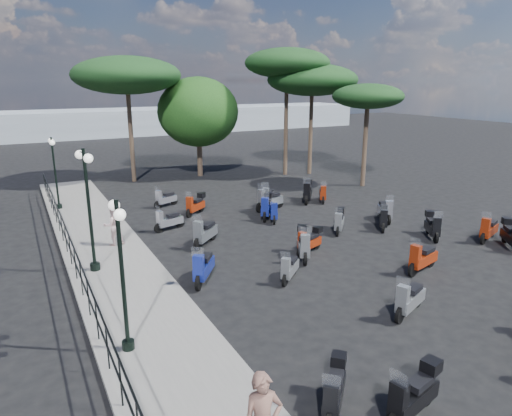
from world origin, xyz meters
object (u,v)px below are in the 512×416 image
scooter_27 (384,218)px  scooter_6 (413,396)px  scooter_10 (165,199)px  pine_1 (312,80)px  scooter_1 (334,391)px  scooter_2 (203,268)px  pedestrian_far (113,225)px  scooter_24 (511,235)px  scooter_25 (488,230)px  scooter_12 (409,300)px  scooter_14 (309,242)px  lamp_post_0 (122,267)px  scooter_22 (269,201)px  pine_0 (287,64)px  scooter_13 (422,259)px  scooter_28 (308,192)px  lamp_post_2 (55,168)px  scooter_15 (267,207)px  scooter_26 (385,211)px  scooter_5 (195,205)px  scooter_8 (205,233)px  pine_3 (368,97)px  scooter_9 (274,212)px  scooter_3 (289,269)px  broadleaf_tree (198,112)px  scooter_16 (268,198)px  scooter_20 (339,222)px  lamp_post_1 (89,203)px  scooter_4 (169,221)px  scooter_7 (303,245)px  scooter_21 (323,194)px  pine_2 (127,75)px

scooter_27 → scooter_6: bearing=92.1°
scooter_10 → pine_1: (11.69, 3.84, 5.98)m
scooter_1 → scooter_2: (-0.04, 6.89, 0.03)m
pedestrian_far → scooter_24: pedestrian_far is taller
scooter_2 → scooter_6: bearing=136.0°
scooter_25 → scooter_12: bearing=92.2°
scooter_10 → scooter_14: scooter_10 is taller
lamp_post_0 → scooter_22: bearing=48.9°
pedestrian_far → pine_0: bearing=-150.9°
scooter_12 → pedestrian_far: bearing=12.2°
scooter_13 → scooter_28: 9.89m
lamp_post_2 → scooter_28: lamp_post_2 is taller
scooter_12 → scooter_28: scooter_28 is taller
scooter_12 → scooter_15: 10.17m
scooter_26 → scooter_28: bearing=-47.5°
scooter_5 → scooter_22: (3.58, -1.05, 0.03)m
scooter_8 → scooter_24: (10.55, -5.89, 0.01)m
scooter_10 → scooter_22: size_ratio=0.79×
pine_3 → scooter_9: bearing=-155.9°
scooter_9 → scooter_3: bearing=92.8°
broadleaf_tree → scooter_26: bearing=-74.8°
scooter_10 → scooter_22: (4.46, -3.13, 0.09)m
lamp_post_2 → scooter_5: 7.22m
lamp_post_2 → scooter_26: size_ratio=2.20×
scooter_5 → scooter_26: (7.47, -5.19, 0.00)m
scooter_16 → pine_0: size_ratio=0.18×
scooter_9 → scooter_20: size_ratio=1.15×
scooter_6 → pine_1: 25.11m
lamp_post_1 → scooter_5: bearing=34.6°
scooter_4 → scooter_14: size_ratio=1.04×
pedestrian_far → pine_1: bearing=-155.5°
scooter_27 → broadleaf_tree: 15.63m
scooter_14 → scooter_27: size_ratio=1.12×
scooter_1 → scooter_2: 6.89m
scooter_28 → scooter_7: bearing=93.7°
scooter_14 → lamp_post_0: bearing=93.1°
scooter_6 → scooter_16: (5.05, 14.71, 0.00)m
scooter_4 → pine_1: (12.72, 7.68, 5.98)m
lamp_post_2 → scooter_21: 13.82m
scooter_10 → pine_2: bearing=-23.5°
scooter_2 → scooter_16: scooter_16 is taller
scooter_8 → scooter_10: (0.35, 6.39, -0.09)m
scooter_1 → scooter_13: bearing=-104.0°
scooter_12 → pine_1: pine_1 is taller
scooter_2 → scooter_20: scooter_2 is taller
scooter_25 → scooter_4: bearing=36.7°
lamp_post_0 → scooter_14: (7.68, 3.56, -1.81)m
scooter_2 → scooter_9: scooter_2 is taller
lamp_post_2 → scooter_12: bearing=-64.6°
lamp_post_0 → scooter_21: 15.97m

